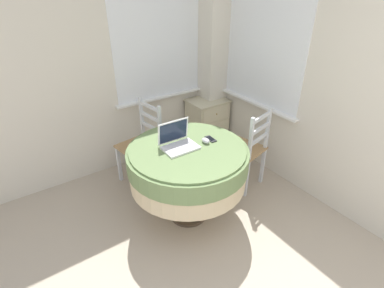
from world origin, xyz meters
name	(u,v)px	position (x,y,z in m)	size (l,w,h in m)	color
corner_room_shell	(227,79)	(1.04, 1.92, 1.28)	(4.08, 4.93, 2.55)	beige
round_dining_table	(188,163)	(0.56, 1.84, 0.61)	(1.08, 1.08, 0.77)	#4C3D2D
laptop	(178,142)	(0.51, 1.90, 0.82)	(0.30, 0.24, 0.22)	white
computer_mouse	(206,141)	(0.74, 1.82, 0.79)	(0.06, 0.09, 0.05)	silver
cell_phone	(211,139)	(0.82, 1.85, 0.77)	(0.06, 0.13, 0.01)	#2D2D33
dining_chair_near_back_window	(142,145)	(0.49, 2.63, 0.45)	(0.46, 0.44, 0.92)	#A87F51
dining_chair_near_right_window	(246,150)	(1.36, 1.90, 0.45)	(0.47, 0.48, 0.92)	#A87F51
corner_cabinet	(207,123)	(1.55, 2.84, 0.33)	(0.49, 0.40, 0.66)	beige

